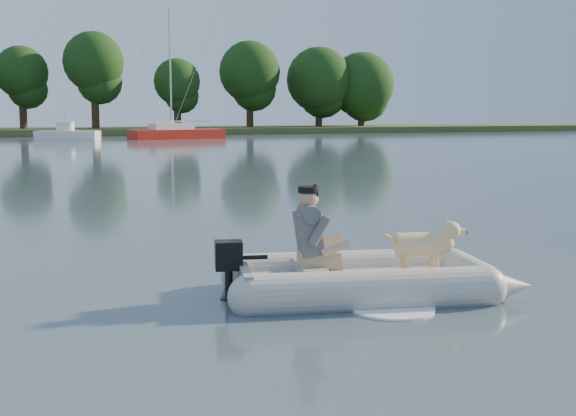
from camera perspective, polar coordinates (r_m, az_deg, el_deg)
name	(u,v)px	position (r m, az deg, el deg)	size (l,w,h in m)	color
water	(344,290)	(8.69, 4.41, -6.48)	(160.00, 160.00, 0.00)	slate
shore_bank	(52,132)	(69.72, -18.13, 5.73)	(160.00, 12.00, 0.70)	#47512D
treeline	(67,75)	(68.97, -17.04, 10.03)	(75.85, 7.35, 9.27)	#332316
dinghy	(369,245)	(8.43, 6.41, -2.91)	(4.64, 3.34, 1.36)	#A7A7A2
man	(310,230)	(8.29, 1.76, -1.76)	(0.71, 0.61, 1.06)	#5A5B5F
dog	(420,248)	(8.67, 10.36, -3.16)	(0.91, 0.32, 0.61)	#D1B678
outboard_motor	(229,273)	(8.21, -4.70, -5.13)	(0.41, 0.28, 0.77)	black
motorboat	(68,128)	(55.50, -17.02, 6.04)	(4.66, 1.79, 1.97)	white
sailboat	(176,133)	(56.91, -8.83, 5.86)	(7.61, 3.65, 10.05)	#A21C12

